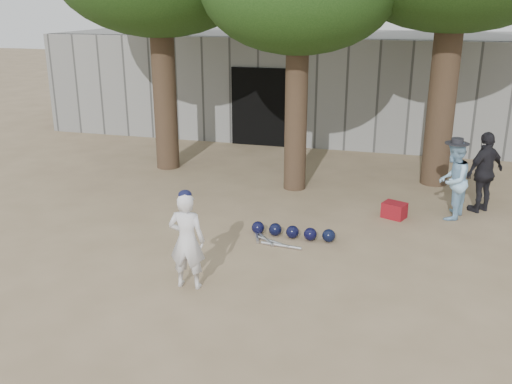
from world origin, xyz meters
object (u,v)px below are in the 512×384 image
(spectator_blue, at_px, (453,181))
(boy_player, at_px, (187,241))
(spectator_dark, at_px, (485,172))
(red_bag, at_px, (394,210))

(spectator_blue, bearing_deg, boy_player, -26.97)
(spectator_dark, bearing_deg, spectator_blue, -2.09)
(spectator_dark, xyz_separation_m, red_bag, (-1.63, -0.84, -0.65))
(boy_player, height_order, spectator_blue, spectator_blue)
(spectator_blue, relative_size, spectator_dark, 0.94)
(boy_player, bearing_deg, spectator_blue, -137.91)
(red_bag, bearing_deg, spectator_dark, 27.26)
(boy_player, relative_size, spectator_blue, 0.97)
(boy_player, relative_size, spectator_dark, 0.91)
(boy_player, relative_size, red_bag, 3.46)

